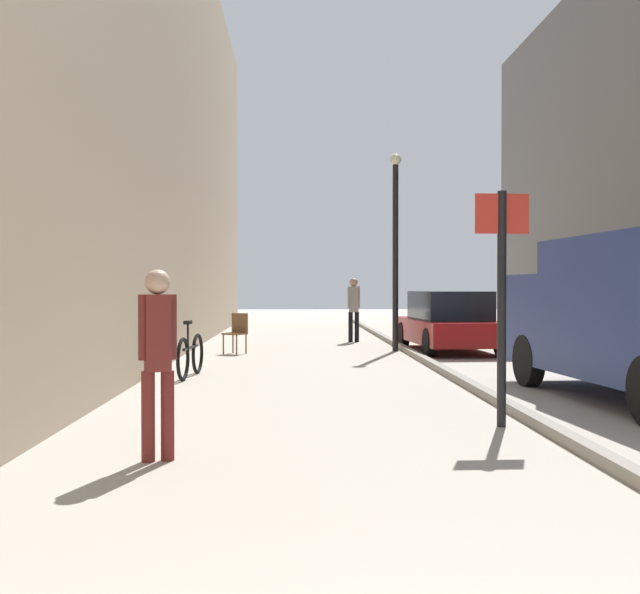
# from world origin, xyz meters

# --- Properties ---
(ground_plane) EXTENTS (80.00, 80.00, 0.00)m
(ground_plane) POSITION_xyz_m (0.00, 12.00, 0.00)
(ground_plane) COLOR #A8A093
(building_facade_left) EXTENTS (3.91, 40.00, 11.32)m
(building_facade_left) POSITION_xyz_m (-5.55, 12.00, 5.66)
(building_facade_left) COLOR gray
(building_facade_left) RESTS_ON ground_plane
(kerb_strip) EXTENTS (0.16, 40.00, 0.12)m
(kerb_strip) POSITION_xyz_m (1.58, 12.00, 0.06)
(kerb_strip) COLOR gray
(kerb_strip) RESTS_ON ground_plane
(pedestrian_main_foreground) EXTENTS (0.33, 0.24, 1.70)m
(pedestrian_main_foreground) POSITION_xyz_m (-2.30, 5.44, 0.98)
(pedestrian_main_foreground) COLOR maroon
(pedestrian_main_foreground) RESTS_ON ground_plane
(pedestrian_mid_block) EXTENTS (0.36, 0.23, 1.81)m
(pedestrian_mid_block) POSITION_xyz_m (0.59, 19.84, 1.04)
(pedestrian_mid_block) COLOR black
(pedestrian_mid_block) RESTS_ON ground_plane
(parked_car) EXTENTS (2.03, 4.29, 1.45)m
(parked_car) POSITION_xyz_m (2.65, 16.70, 0.71)
(parked_car) COLOR maroon
(parked_car) RESTS_ON ground_plane
(street_sign_post) EXTENTS (0.60, 0.10, 2.60)m
(street_sign_post) POSITION_xyz_m (1.20, 6.97, 1.55)
(street_sign_post) COLOR black
(street_sign_post) RESTS_ON ground_plane
(lamp_post) EXTENTS (0.28, 0.28, 4.76)m
(lamp_post) POSITION_xyz_m (1.35, 16.72, 2.72)
(lamp_post) COLOR black
(lamp_post) RESTS_ON ground_plane
(bicycle_leaning) EXTENTS (0.23, 1.77, 0.98)m
(bicycle_leaning) POSITION_xyz_m (-2.87, 11.64, 0.38)
(bicycle_leaning) COLOR black
(bicycle_leaning) RESTS_ON ground_plane
(cafe_chair_near_window) EXTENTS (0.60, 0.60, 0.94)m
(cafe_chair_near_window) POSITION_xyz_m (-2.42, 16.22, 0.55)
(cafe_chair_near_window) COLOR brown
(cafe_chair_near_window) RESTS_ON ground_plane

